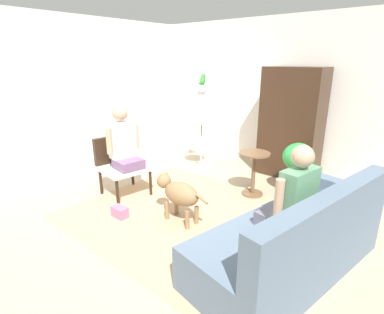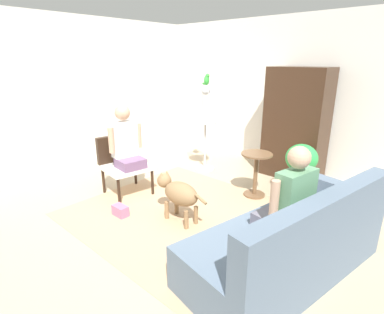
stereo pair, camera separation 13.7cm
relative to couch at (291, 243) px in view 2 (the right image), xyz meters
The scene contains 15 objects.
ground_plane 1.54m from the couch, behind, with size 6.72×6.72×0.00m, color tan.
back_wall 3.41m from the couch, 117.65° to the left, with size 6.20×0.12×2.73m, color silver.
left_wall 4.50m from the couch, behind, with size 0.12×6.10×2.73m, color silver.
area_rug 1.67m from the couch, behind, with size 2.62×2.53×0.01m, color tan.
couch is the anchor object (origin of this frame).
armchair 2.79m from the couch, behind, with size 0.73×0.75×0.88m.
person_on_couch 0.46m from the couch, 154.35° to the right, with size 0.49×0.55×0.85m.
person_on_armchair 2.69m from the couch, behind, with size 0.47×0.52×0.91m.
round_end_table 1.74m from the couch, 132.27° to the left, with size 0.46×0.46×0.68m.
dog 1.51m from the couch, behind, with size 0.84×0.31×0.60m.
bird_cage_stand 3.04m from the couch, 146.11° to the left, with size 0.43×0.43×1.56m.
parrot 3.26m from the couch, 145.90° to the left, with size 0.17×0.10×0.20m.
potted_plant 1.87m from the couch, 111.43° to the left, with size 0.46×0.46×0.81m.
armoire_cabinet 2.78m from the couch, 114.70° to the left, with size 0.99×0.56×1.88m, color #382316.
handbag 2.22m from the couch, 167.90° to the right, with size 0.22×0.13×0.14m, color #D8668C.
Camera 2 is at (2.50, -2.57, 2.00)m, focal length 28.54 mm.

